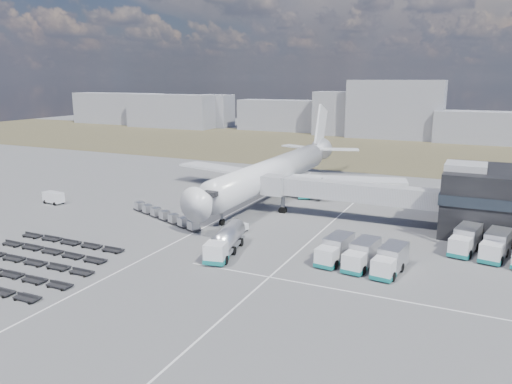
% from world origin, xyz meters
% --- Properties ---
extents(ground, '(420.00, 420.00, 0.00)m').
position_xyz_m(ground, '(0.00, 0.00, 0.00)').
color(ground, '#565659').
rests_on(ground, ground).
extents(grass_strip, '(420.00, 90.00, 0.01)m').
position_xyz_m(grass_strip, '(0.00, 110.00, 0.01)').
color(grass_strip, brown).
rests_on(grass_strip, ground).
extents(lane_markings, '(47.12, 110.00, 0.01)m').
position_xyz_m(lane_markings, '(9.77, 3.00, 0.01)').
color(lane_markings, silver).
rests_on(lane_markings, ground).
extents(jet_bridge, '(30.30, 3.80, 7.05)m').
position_xyz_m(jet_bridge, '(15.90, 20.42, 5.05)').
color(jet_bridge, '#939399').
rests_on(jet_bridge, ground).
extents(airliner, '(51.59, 64.53, 17.62)m').
position_xyz_m(airliner, '(0.00, 32.38, 5.29)').
color(airliner, silver).
rests_on(airliner, ground).
extents(skyline, '(304.50, 26.24, 25.65)m').
position_xyz_m(skyline, '(-13.93, 147.71, 8.79)').
color(skyline, gray).
rests_on(skyline, ground).
extents(fuel_tanker, '(4.94, 11.44, 3.59)m').
position_xyz_m(fuel_tanker, '(7.10, -2.88, 1.79)').
color(fuel_tanker, silver).
rests_on(fuel_tanker, ground).
extents(pushback_tug, '(3.13, 2.20, 1.33)m').
position_xyz_m(pushback_tug, '(4.00, 7.29, 0.66)').
color(pushback_tug, silver).
rests_on(pushback_tug, ground).
extents(utility_van, '(4.47, 2.42, 2.28)m').
position_xyz_m(utility_van, '(-36.63, 7.85, 1.14)').
color(utility_van, silver).
rests_on(utility_van, ground).
extents(catering_truck, '(4.15, 6.31, 2.68)m').
position_xyz_m(catering_truck, '(5.56, 33.86, 1.37)').
color(catering_truck, silver).
rests_on(catering_truck, ground).
extents(service_trucks_near, '(10.93, 8.80, 3.06)m').
position_xyz_m(service_trucks_near, '(25.38, 0.15, 1.66)').
color(service_trucks_near, silver).
rests_on(service_trucks_near, ground).
extents(service_trucks_far, '(15.73, 10.59, 3.22)m').
position_xyz_m(service_trucks_far, '(42.90, 10.90, 1.75)').
color(service_trucks_far, silver).
rests_on(service_trucks_far, ground).
extents(uld_row, '(18.25, 8.68, 1.49)m').
position_xyz_m(uld_row, '(-10.33, 7.34, 0.89)').
color(uld_row, black).
rests_on(uld_row, ground).
extents(baggage_dollies, '(23.59, 18.10, 0.71)m').
position_xyz_m(baggage_dollies, '(-15.37, -17.55, 0.35)').
color(baggage_dollies, black).
rests_on(baggage_dollies, ground).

